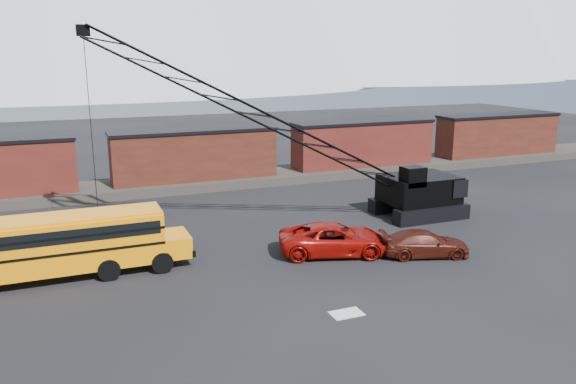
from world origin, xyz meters
The scene contains 10 objects.
ground centered at (0.00, 0.00, 0.00)m, with size 160.00×160.00×0.00m, color black.
gravel_berm centered at (0.00, 22.00, 0.35)m, with size 120.00×5.00×0.70m, color #433D37.
boxcar_mid centered at (0.00, 22.00, 2.76)m, with size 13.70×3.10×4.17m.
boxcar_east_near centered at (16.00, 22.00, 2.76)m, with size 13.70×3.10×4.17m.
boxcar_east_far centered at (32.00, 22.00, 2.76)m, with size 13.70×3.10×4.17m.
snow_patch centered at (0.50, -4.00, 0.01)m, with size 1.40×0.90×0.02m, color silver.
school_bus centered at (-10.44, 4.84, 1.79)m, with size 11.65×2.65×3.19m.
red_pickup centered at (3.40, 2.90, 0.86)m, with size 2.85×6.18×1.72m, color #9F0C07.
maroon_suv centered at (7.86, 0.74, 0.71)m, with size 1.98×4.86×1.41m, color #41130B.
crawler_crane centered at (1.93, 8.42, 6.75)m, with size 24.11×4.20×12.57m.
Camera 1 is at (-10.21, -23.55, 10.81)m, focal length 35.00 mm.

